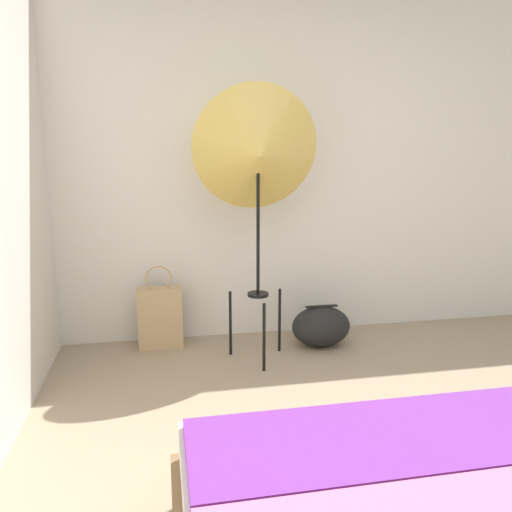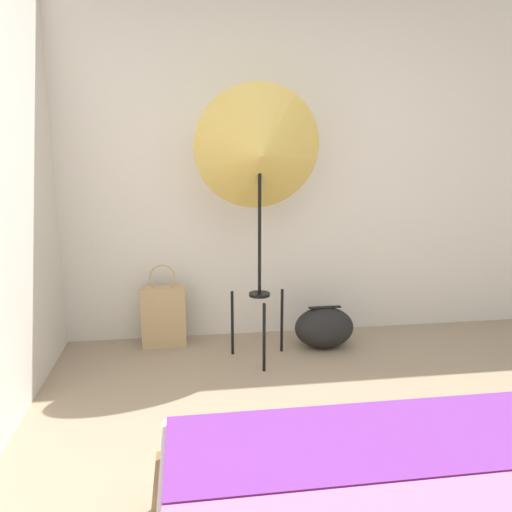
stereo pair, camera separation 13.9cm
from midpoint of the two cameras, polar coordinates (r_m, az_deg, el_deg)
The scene contains 4 objects.
wall_back at distance 3.80m, azimuth 2.23°, elevation 10.32°, with size 8.00×0.05×2.60m.
photo_umbrella at distance 3.23m, azimuth -1.01°, elevation 11.66°, with size 0.83×0.42×1.83m.
tote_bag at distance 3.70m, azimuth -11.95°, elevation -6.86°, with size 0.32×0.11×0.61m.
duffel_bag at distance 3.70m, azimuth 6.36°, elevation -8.00°, with size 0.43×0.30×0.31m.
Camera 1 is at (-0.92, -1.43, 1.41)m, focal length 35.00 mm.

